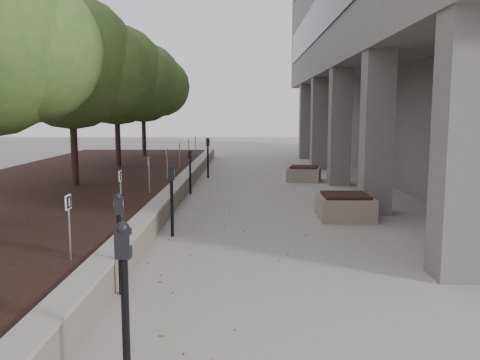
{
  "coord_description": "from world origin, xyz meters",
  "views": [
    {
      "loc": [
        0.2,
        -6.58,
        2.53
      ],
      "look_at": [
        0.05,
        4.61,
        1.02
      ],
      "focal_mm": 37.96,
      "sensor_mm": 36.0,
      "label": 1
    }
  ],
  "objects_px": {
    "crabapple_tree_3": "(72,91)",
    "planter_front": "(345,206)",
    "crabapple_tree_4": "(116,96)",
    "parking_meter_3": "(172,201)",
    "crabapple_tree_5": "(143,99)",
    "parking_meter_4": "(190,172)",
    "parking_meter_5": "(208,158)",
    "parking_meter_1": "(125,308)",
    "planter_back": "(304,173)",
    "parking_meter_2": "(120,244)"
  },
  "relations": [
    {
      "from": "crabapple_tree_3",
      "to": "planter_front",
      "type": "height_order",
      "value": "crabapple_tree_3"
    },
    {
      "from": "crabapple_tree_4",
      "to": "parking_meter_3",
      "type": "height_order",
      "value": "crabapple_tree_4"
    },
    {
      "from": "crabapple_tree_5",
      "to": "parking_meter_3",
      "type": "distance_m",
      "value": 15.08
    },
    {
      "from": "parking_meter_4",
      "to": "planter_front",
      "type": "xyz_separation_m",
      "value": [
        4.1,
        -3.59,
        -0.39
      ]
    },
    {
      "from": "crabapple_tree_4",
      "to": "parking_meter_5",
      "type": "bearing_deg",
      "value": -4.82
    },
    {
      "from": "parking_meter_1",
      "to": "planter_back",
      "type": "relative_size",
      "value": 1.36
    },
    {
      "from": "crabapple_tree_5",
      "to": "parking_meter_2",
      "type": "distance_m",
      "value": 18.26
    },
    {
      "from": "crabapple_tree_3",
      "to": "parking_meter_2",
      "type": "height_order",
      "value": "crabapple_tree_3"
    },
    {
      "from": "crabapple_tree_5",
      "to": "parking_meter_3",
      "type": "height_order",
      "value": "crabapple_tree_5"
    },
    {
      "from": "parking_meter_5",
      "to": "crabapple_tree_4",
      "type": "bearing_deg",
      "value": 165.94
    },
    {
      "from": "parking_meter_1",
      "to": "parking_meter_2",
      "type": "distance_m",
      "value": 2.56
    },
    {
      "from": "planter_front",
      "to": "parking_meter_2",
      "type": "bearing_deg",
      "value": -128.59
    },
    {
      "from": "planter_front",
      "to": "planter_back",
      "type": "relative_size",
      "value": 1.09
    },
    {
      "from": "parking_meter_1",
      "to": "planter_back",
      "type": "xyz_separation_m",
      "value": [
        3.19,
        14.24,
        -0.52
      ]
    },
    {
      "from": "crabapple_tree_3",
      "to": "parking_meter_2",
      "type": "relative_size",
      "value": 3.79
    },
    {
      "from": "parking_meter_3",
      "to": "parking_meter_5",
      "type": "xyz_separation_m",
      "value": [
        0.03,
        9.18,
        0.04
      ]
    },
    {
      "from": "parking_meter_2",
      "to": "parking_meter_5",
      "type": "relative_size",
      "value": 0.92
    },
    {
      "from": "parking_meter_4",
      "to": "planter_front",
      "type": "bearing_deg",
      "value": -30.86
    },
    {
      "from": "crabapple_tree_5",
      "to": "parking_meter_1",
      "type": "xyz_separation_m",
      "value": [
        3.92,
        -20.28,
        -2.33
      ]
    },
    {
      "from": "crabapple_tree_4",
      "to": "parking_meter_1",
      "type": "height_order",
      "value": "crabapple_tree_4"
    },
    {
      "from": "crabapple_tree_4",
      "to": "crabapple_tree_5",
      "type": "xyz_separation_m",
      "value": [
        0.0,
        5.0,
        0.0
      ]
    },
    {
      "from": "parking_meter_4",
      "to": "parking_meter_3",
      "type": "bearing_deg",
      "value": -77.22
    },
    {
      "from": "parking_meter_4",
      "to": "crabapple_tree_4",
      "type": "bearing_deg",
      "value": 138.9
    },
    {
      "from": "parking_meter_2",
      "to": "parking_meter_5",
      "type": "height_order",
      "value": "parking_meter_5"
    },
    {
      "from": "parking_meter_1",
      "to": "crabapple_tree_5",
      "type": "bearing_deg",
      "value": 103.75
    },
    {
      "from": "crabapple_tree_3",
      "to": "parking_meter_3",
      "type": "distance_m",
      "value": 6.15
    },
    {
      "from": "crabapple_tree_3",
      "to": "crabapple_tree_5",
      "type": "bearing_deg",
      "value": 90.0
    },
    {
      "from": "crabapple_tree_5",
      "to": "planter_back",
      "type": "distance_m",
      "value": 9.75
    },
    {
      "from": "crabapple_tree_4",
      "to": "parking_meter_1",
      "type": "bearing_deg",
      "value": -75.62
    },
    {
      "from": "parking_meter_1",
      "to": "parking_meter_4",
      "type": "distance_m",
      "value": 11.22
    },
    {
      "from": "parking_meter_4",
      "to": "crabapple_tree_3",
      "type": "bearing_deg",
      "value": -153.86
    },
    {
      "from": "crabapple_tree_3",
      "to": "planter_back",
      "type": "height_order",
      "value": "crabapple_tree_3"
    },
    {
      "from": "crabapple_tree_3",
      "to": "parking_meter_5",
      "type": "height_order",
      "value": "crabapple_tree_3"
    },
    {
      "from": "crabapple_tree_4",
      "to": "parking_meter_1",
      "type": "distance_m",
      "value": 15.94
    },
    {
      "from": "parking_meter_3",
      "to": "parking_meter_4",
      "type": "bearing_deg",
      "value": 92.15
    },
    {
      "from": "parking_meter_5",
      "to": "crabapple_tree_5",
      "type": "bearing_deg",
      "value": 114.29
    },
    {
      "from": "parking_meter_3",
      "to": "crabapple_tree_4",
      "type": "bearing_deg",
      "value": 109.89
    },
    {
      "from": "planter_front",
      "to": "parking_meter_4",
      "type": "bearing_deg",
      "value": 138.77
    },
    {
      "from": "parking_meter_5",
      "to": "planter_front",
      "type": "bearing_deg",
      "value": -71.76
    },
    {
      "from": "crabapple_tree_4",
      "to": "crabapple_tree_5",
      "type": "height_order",
      "value": "same"
    },
    {
      "from": "crabapple_tree_4",
      "to": "parking_meter_1",
      "type": "relative_size",
      "value": 3.44
    },
    {
      "from": "parking_meter_3",
      "to": "crabapple_tree_3",
      "type": "bearing_deg",
      "value": 127.58
    },
    {
      "from": "parking_meter_1",
      "to": "parking_meter_5",
      "type": "distance_m",
      "value": 14.99
    },
    {
      "from": "parking_meter_3",
      "to": "parking_meter_4",
      "type": "height_order",
      "value": "parking_meter_3"
    },
    {
      "from": "planter_back",
      "to": "parking_meter_1",
      "type": "bearing_deg",
      "value": -102.62
    },
    {
      "from": "crabapple_tree_4",
      "to": "parking_meter_2",
      "type": "bearing_deg",
      "value": -75.76
    },
    {
      "from": "parking_meter_4",
      "to": "planter_back",
      "type": "relative_size",
      "value": 1.17
    },
    {
      "from": "crabapple_tree_3",
      "to": "parking_meter_3",
      "type": "height_order",
      "value": "crabapple_tree_3"
    },
    {
      "from": "planter_front",
      "to": "crabapple_tree_5",
      "type": "bearing_deg",
      "value": 120.1
    },
    {
      "from": "parking_meter_1",
      "to": "planter_back",
      "type": "bearing_deg",
      "value": 80.19
    }
  ]
}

